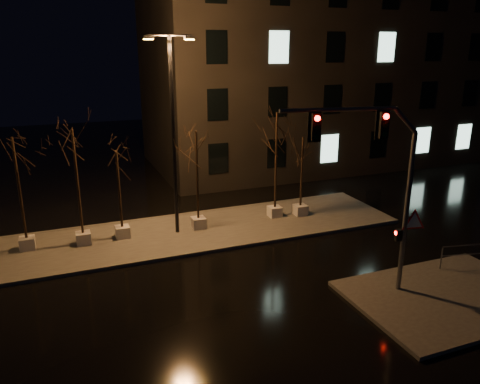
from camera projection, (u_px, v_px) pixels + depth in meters
name	position (u px, v px, depth m)	size (l,w,h in m)	color
ground	(222.00, 292.00, 17.62)	(90.00, 90.00, 0.00)	black
median	(182.00, 233.00, 22.92)	(22.00, 5.00, 0.15)	#4E4D46
sidewalk_corner	(447.00, 297.00, 17.12)	(7.00, 5.00, 0.15)	#4E4D46
building	(314.00, 65.00, 36.28)	(25.00, 12.00, 15.00)	black
tree_0	(16.00, 163.00, 19.82)	(1.80, 1.80, 5.21)	silver
tree_1	(75.00, 156.00, 20.33)	(1.80, 1.80, 5.44)	silver
tree_2	(118.00, 170.00, 21.30)	(1.80, 1.80, 4.33)	silver
tree_3	(197.00, 154.00, 22.28)	(1.80, 1.80, 5.02)	silver
tree_4	(276.00, 137.00, 23.71)	(1.80, 1.80, 5.69)	silver
tree_5	(302.00, 155.00, 24.28)	(1.80, 1.80, 4.34)	silver
traffic_signal_mast	(381.00, 175.00, 16.03)	(5.48, 1.20, 6.81)	slate
streetlight_main	(173.00, 124.00, 21.33)	(2.30, 0.35, 9.20)	black
guard_rail_a	(467.00, 252.00, 19.09)	(2.23, 0.54, 0.98)	slate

